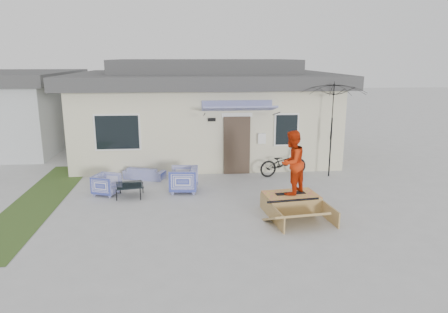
{
  "coord_description": "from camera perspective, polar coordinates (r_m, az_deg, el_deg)",
  "views": [
    {
      "loc": [
        -0.74,
        -9.98,
        4.18
      ],
      "look_at": [
        0.3,
        1.8,
        1.3
      ],
      "focal_mm": 33.1,
      "sensor_mm": 36.0,
      "label": 1
    }
  ],
  "objects": [
    {
      "name": "armchair_left",
      "position": [
        13.29,
        -15.91,
        -3.58
      ],
      "size": [
        0.85,
        0.88,
        0.71
      ],
      "primitive_type": "imported",
      "rotation": [
        0.0,
        0.0,
        1.21
      ],
      "color": "#283599",
      "rests_on": "ground"
    },
    {
      "name": "grass_strip",
      "position": [
        13.45,
        -24.25,
        -5.66
      ],
      "size": [
        1.4,
        8.0,
        0.01
      ],
      "primitive_type": "cube",
      "color": "#314C1E",
      "rests_on": "ground"
    },
    {
      "name": "loveseat",
      "position": [
        14.71,
        -10.92,
        -1.96
      ],
      "size": [
        1.48,
        0.87,
        0.56
      ],
      "primitive_type": "imported",
      "rotation": [
        0.0,
        0.0,
        2.8
      ],
      "color": "#283599",
      "rests_on": "ground"
    },
    {
      "name": "skateboard",
      "position": [
        11.58,
        9.17,
        -5.0
      ],
      "size": [
        0.86,
        0.33,
        0.05
      ],
      "primitive_type": "cube",
      "rotation": [
        0.0,
        0.0,
        0.15
      ],
      "color": "black",
      "rests_on": "skate_ramp"
    },
    {
      "name": "coffee_table",
      "position": [
        12.95,
        -12.86,
        -4.6
      ],
      "size": [
        0.92,
        0.92,
        0.39
      ],
      "primitive_type": "cube",
      "rotation": [
        0.0,
        0.0,
        0.19
      ],
      "color": "black",
      "rests_on": "ground"
    },
    {
      "name": "ground",
      "position": [
        10.85,
        -0.75,
        -8.98
      ],
      "size": [
        90.0,
        90.0,
        0.0
      ],
      "primitive_type": "plane",
      "color": "#AFAFAF",
      "rests_on": "ground"
    },
    {
      "name": "armchair_right",
      "position": [
        13.09,
        -5.63,
        -3.02
      ],
      "size": [
        0.87,
        0.91,
        0.87
      ],
      "primitive_type": "imported",
      "rotation": [
        0.0,
        0.0,
        -1.67
      ],
      "color": "#283599",
      "rests_on": "ground"
    },
    {
      "name": "skater",
      "position": [
        11.32,
        9.34,
        -0.66
      ],
      "size": [
        1.08,
        1.08,
        1.76
      ],
      "primitive_type": "imported",
      "rotation": [
        0.0,
        0.0,
        3.93
      ],
      "color": "red",
      "rests_on": "skateboard"
    },
    {
      "name": "skate_ramp",
      "position": [
        11.62,
        9.2,
        -6.32
      ],
      "size": [
        1.67,
        2.08,
        0.48
      ],
      "primitive_type": null,
      "rotation": [
        0.0,
        0.0,
        0.13
      ],
      "color": "#A4814A",
      "rests_on": "ground"
    },
    {
      "name": "bicycle",
      "position": [
        14.87,
        8.19,
        -0.51
      ],
      "size": [
        1.87,
        1.0,
        1.14
      ],
      "primitive_type": "imported",
      "rotation": [
        0.0,
        0.0,
        1.79
      ],
      "color": "black",
      "rests_on": "ground"
    },
    {
      "name": "house",
      "position": [
        18.13,
        -2.68,
        6.57
      ],
      "size": [
        10.8,
        8.49,
        4.1
      ],
      "color": "beige",
      "rests_on": "ground"
    },
    {
      "name": "patio_umbrella",
      "position": [
        14.89,
        14.64,
        3.84
      ],
      "size": [
        2.82,
        2.72,
        2.2
      ],
      "color": "black",
      "rests_on": "ground"
    }
  ]
}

